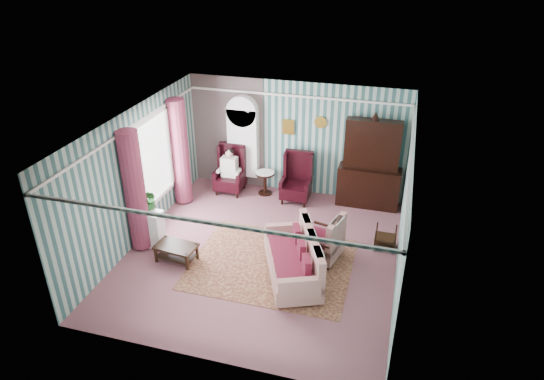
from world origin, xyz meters
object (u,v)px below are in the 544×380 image
(nest_table, at_px, (385,238))
(coffee_table, at_px, (177,253))
(dresser_hutch, at_px, (371,161))
(wingback_right, at_px, (296,178))
(plant_stand, at_px, (150,228))
(round_side_table, at_px, (265,183))
(sofa, at_px, (292,257))
(wingback_left, at_px, (230,170))
(floral_armchair, at_px, (322,237))
(seated_woman, at_px, (230,171))
(bookcase, at_px, (243,148))

(nest_table, relative_size, coffee_table, 0.65)
(dresser_hutch, distance_m, wingback_right, 1.86)
(plant_stand, bearing_deg, wingback_right, 47.16)
(round_side_table, xyz_separation_m, plant_stand, (-1.70, -2.90, 0.10))
(plant_stand, bearing_deg, sofa, -5.29)
(coffee_table, bearing_deg, wingback_left, 89.79)
(dresser_hutch, xyz_separation_m, plant_stand, (-4.30, -3.02, -0.78))
(floral_armchair, bearing_deg, round_side_table, 53.44)
(wingback_right, relative_size, coffee_table, 1.50)
(seated_woman, height_order, floral_armchair, seated_woman)
(wingback_right, xyz_separation_m, seated_woman, (-1.75, 0.00, -0.04))
(sofa, relative_size, floral_armchair, 1.99)
(bookcase, xyz_separation_m, round_side_table, (0.65, -0.24, -0.82))
(bookcase, bearing_deg, floral_armchair, -45.84)
(bookcase, relative_size, sofa, 1.14)
(plant_stand, xyz_separation_m, coffee_table, (0.79, -0.41, -0.21))
(dresser_hutch, bearing_deg, plant_stand, -144.92)
(floral_armchair, bearing_deg, wingback_left, 66.22)
(wingback_left, height_order, wingback_right, same)
(bookcase, distance_m, dresser_hutch, 3.25)
(nest_table, bearing_deg, round_side_table, 151.80)
(bookcase, xyz_separation_m, floral_armchair, (2.56, -2.64, -0.62))
(seated_woman, bearing_deg, dresser_hutch, 4.41)
(bookcase, relative_size, nest_table, 4.15)
(coffee_table, bearing_deg, bookcase, 85.78)
(wingback_left, xyz_separation_m, nest_table, (4.07, -1.55, -0.35))
(sofa, bearing_deg, round_side_table, 2.28)
(round_side_table, relative_size, plant_stand, 0.75)
(coffee_table, bearing_deg, nest_table, 21.52)
(nest_table, bearing_deg, wingback_right, 146.25)
(wingback_right, height_order, nest_table, wingback_right)
(wingback_left, relative_size, wingback_right, 1.00)
(coffee_table, bearing_deg, plant_stand, 152.53)
(seated_woman, distance_m, round_side_table, 0.96)
(wingback_left, bearing_deg, sofa, -51.84)
(round_side_table, height_order, sofa, sofa)
(plant_stand, relative_size, sofa, 0.41)
(wingback_left, distance_m, plant_stand, 2.87)
(coffee_table, bearing_deg, seated_woman, 89.79)
(nest_table, distance_m, floral_armchair, 1.46)
(wingback_right, xyz_separation_m, coffee_table, (-1.76, -3.16, -0.44))
(bookcase, height_order, seated_woman, bookcase)
(nest_table, relative_size, sofa, 0.27)
(round_side_table, bearing_deg, wingback_right, -10.01)
(bookcase, height_order, sofa, bookcase)
(wingback_right, xyz_separation_m, sofa, (0.64, -3.05, -0.14))
(wingback_right, xyz_separation_m, plant_stand, (-2.55, -2.75, -0.22))
(round_side_table, xyz_separation_m, sofa, (1.49, -3.20, 0.18))
(coffee_table, bearing_deg, sofa, 2.71)
(sofa, bearing_deg, wingback_right, -10.84)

